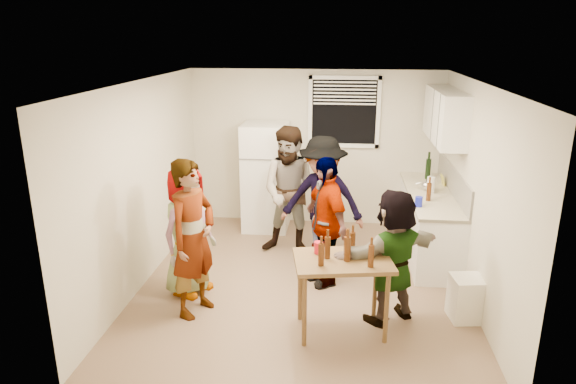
# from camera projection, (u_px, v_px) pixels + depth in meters

# --- Properties ---
(room) EXTENTS (4.00, 4.50, 2.50)m
(room) POSITION_uv_depth(u_px,v_px,m) (303.00, 283.00, 6.52)
(room) COLOR beige
(room) RESTS_ON ground
(window) EXTENTS (1.12, 0.10, 1.06)m
(window) POSITION_uv_depth(u_px,v_px,m) (344.00, 112.00, 8.02)
(window) COLOR white
(window) RESTS_ON room
(refrigerator) EXTENTS (0.70, 0.70, 1.70)m
(refrigerator) POSITION_uv_depth(u_px,v_px,m) (266.00, 177.00, 8.13)
(refrigerator) COLOR white
(refrigerator) RESTS_ON ground
(counter_lower) EXTENTS (0.60, 2.20, 0.86)m
(counter_lower) POSITION_uv_depth(u_px,v_px,m) (429.00, 224.00, 7.31)
(counter_lower) COLOR white
(counter_lower) RESTS_ON ground
(countertop) EXTENTS (0.64, 2.22, 0.04)m
(countertop) POSITION_uv_depth(u_px,v_px,m) (431.00, 194.00, 7.17)
(countertop) COLOR beige
(countertop) RESTS_ON counter_lower
(backsplash) EXTENTS (0.03, 2.20, 0.36)m
(backsplash) POSITION_uv_depth(u_px,v_px,m) (453.00, 181.00, 7.08)
(backsplash) COLOR beige
(backsplash) RESTS_ON countertop
(upper_cabinets) EXTENTS (0.34, 1.60, 0.70)m
(upper_cabinets) POSITION_uv_depth(u_px,v_px,m) (445.00, 116.00, 7.03)
(upper_cabinets) COLOR white
(upper_cabinets) RESTS_ON room
(kettle) EXTENTS (0.26, 0.24, 0.18)m
(kettle) POSITION_uv_depth(u_px,v_px,m) (426.00, 190.00, 7.28)
(kettle) COLOR silver
(kettle) RESTS_ON countertop
(paper_towel) EXTENTS (0.11, 0.11, 0.23)m
(paper_towel) POSITION_uv_depth(u_px,v_px,m) (430.00, 193.00, 7.15)
(paper_towel) COLOR white
(paper_towel) RESTS_ON countertop
(wine_bottle) EXTENTS (0.08, 0.08, 0.31)m
(wine_bottle) POSITION_uv_depth(u_px,v_px,m) (427.00, 179.00, 7.85)
(wine_bottle) COLOR black
(wine_bottle) RESTS_ON countertop
(beer_bottle_counter) EXTENTS (0.06, 0.06, 0.24)m
(beer_bottle_counter) POSITION_uv_depth(u_px,v_px,m) (428.00, 201.00, 6.82)
(beer_bottle_counter) COLOR #47230C
(beer_bottle_counter) RESTS_ON countertop
(blue_cup) EXTENTS (0.10, 0.10, 0.13)m
(blue_cup) POSITION_uv_depth(u_px,v_px,m) (418.00, 206.00, 6.60)
(blue_cup) COLOR #161EB5
(blue_cup) RESTS_ON countertop
(picture_frame) EXTENTS (0.02, 0.18, 0.15)m
(picture_frame) POSITION_uv_depth(u_px,v_px,m) (443.00, 180.00, 7.51)
(picture_frame) COLOR gold
(picture_frame) RESTS_ON countertop
(trash_bin) EXTENTS (0.38, 0.38, 0.50)m
(trash_bin) POSITION_uv_depth(u_px,v_px,m) (466.00, 298.00, 5.63)
(trash_bin) COLOR white
(trash_bin) RESTS_ON ground
(serving_table) EXTENTS (1.08, 0.81, 0.83)m
(serving_table) POSITION_uv_depth(u_px,v_px,m) (340.00, 330.00, 5.48)
(serving_table) COLOR brown
(serving_table) RESTS_ON ground
(beer_bottle_table) EXTENTS (0.07, 0.07, 0.26)m
(beer_bottle_table) POSITION_uv_depth(u_px,v_px,m) (347.00, 261.00, 5.19)
(beer_bottle_table) COLOR #47230C
(beer_bottle_table) RESTS_ON serving_table
(red_cup) EXTENTS (0.09, 0.09, 0.13)m
(red_cup) POSITION_uv_depth(u_px,v_px,m) (318.00, 253.00, 5.37)
(red_cup) COLOR red
(red_cup) RESTS_ON serving_table
(guest_grey) EXTENTS (1.76, 1.37, 0.50)m
(guest_grey) POSITION_uv_depth(u_px,v_px,m) (191.00, 290.00, 6.32)
(guest_grey) COLOR gray
(guest_grey) RESTS_ON ground
(guest_stripe) EXTENTS (1.89, 1.31, 0.43)m
(guest_stripe) POSITION_uv_depth(u_px,v_px,m) (197.00, 311.00, 5.86)
(guest_stripe) COLOR #141933
(guest_stripe) RESTS_ON ground
(guest_back_left) EXTENTS (1.07, 1.91, 0.69)m
(guest_back_left) POSITION_uv_depth(u_px,v_px,m) (292.00, 252.00, 7.43)
(guest_back_left) COLOR #503922
(guest_back_left) RESTS_ON ground
(guest_back_right) EXTENTS (1.42, 1.92, 0.65)m
(guest_back_right) POSITION_uv_depth(u_px,v_px,m) (321.00, 260.00, 7.17)
(guest_back_right) COLOR #3A393E
(guest_back_right) RESTS_ON ground
(guest_black) EXTENTS (1.90, 1.62, 0.40)m
(guest_black) POSITION_uv_depth(u_px,v_px,m) (324.00, 281.00, 6.55)
(guest_black) COLOR black
(guest_black) RESTS_ON ground
(guest_orange) EXTENTS (2.00, 2.03, 0.44)m
(guest_orange) POSITION_uv_depth(u_px,v_px,m) (389.00, 318.00, 5.70)
(guest_orange) COLOR #F0A65F
(guest_orange) RESTS_ON ground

